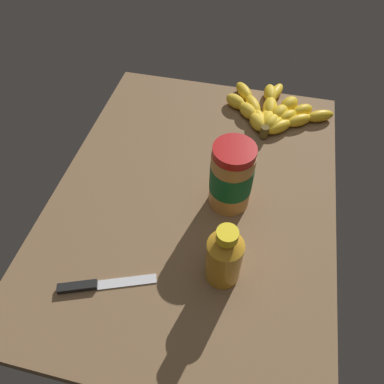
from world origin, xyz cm
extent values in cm
cube|color=brown|center=(0.00, 0.00, -1.95)|extent=(80.18, 59.79, 3.90)
ellipsoid|color=yellow|center=(-24.27, 15.94, 1.48)|extent=(7.14, 7.46, 2.96)
ellipsoid|color=yellow|center=(-27.88, 20.58, 1.48)|extent=(6.56, 7.78, 2.96)
ellipsoid|color=yellow|center=(-30.79, 25.69, 1.48)|extent=(5.85, 7.93, 2.96)
ellipsoid|color=yellow|center=(-24.57, 14.76, 1.62)|extent=(6.82, 5.99, 3.24)
ellipsoid|color=yellow|center=(-28.38, 17.69, 1.62)|extent=(6.64, 6.45, 3.24)
ellipsoid|color=yellow|center=(-31.65, 21.21, 1.62)|extent=(6.27, 6.74, 3.24)
ellipsoid|color=yellow|center=(-24.88, 13.89, 1.84)|extent=(6.66, 5.37, 3.68)
ellipsoid|color=yellow|center=(-29.16, 15.62, 1.84)|extent=(6.79, 5.78, 3.68)
ellipsoid|color=yellow|center=(-33.23, 17.79, 1.84)|extent=(6.85, 6.12, 3.68)
ellipsoid|color=yellow|center=(-25.61, 13.03, 1.66)|extent=(7.38, 3.95, 3.32)
ellipsoid|color=yellow|center=(-31.29, 13.18, 1.66)|extent=(7.24, 3.60, 3.32)
ellipsoid|color=yellow|center=(-36.93, 12.58, 1.66)|extent=(7.57, 4.48, 3.32)
ellipsoid|color=yellow|center=(-25.91, 12.43, 1.40)|extent=(7.94, 3.15, 2.80)
ellipsoid|color=yellow|center=(-32.14, 12.68, 1.40)|extent=(8.11, 3.75, 2.80)
ellipsoid|color=yellow|center=(-38.24, 13.97, 1.40)|extent=(8.30, 4.94, 2.80)
ellipsoid|color=yellow|center=(-25.58, 11.08, 1.55)|extent=(8.28, 5.54, 3.10)
ellipsoid|color=yellow|center=(-31.21, 8.63, 1.55)|extent=(8.25, 6.24, 3.10)
ellipsoid|color=yellow|center=(-36.50, 5.53, 1.55)|extent=(8.10, 6.85, 3.10)
ellipsoid|color=yellow|center=(-24.61, 10.58, 1.70)|extent=(6.91, 6.06, 3.40)
ellipsoid|color=yellow|center=(-28.40, 7.65, 1.70)|extent=(6.70, 6.61, 3.40)
ellipsoid|color=yellow|center=(-31.50, 4.01, 1.70)|extent=(6.21, 6.89, 3.40)
cylinder|color=brown|center=(-21.29, 12.64, 1.80)|extent=(2.00, 2.00, 3.00)
cylinder|color=#BF8442|center=(0.17, 7.51, 6.92)|extent=(8.47, 8.47, 13.83)
cylinder|color=#0F592D|center=(0.17, 7.51, 7.61)|extent=(8.64, 8.64, 6.22)
cylinder|color=#B71414|center=(0.17, 7.51, 14.70)|extent=(8.25, 8.25, 1.74)
cylinder|color=gold|center=(17.08, 9.19, 5.19)|extent=(6.30, 6.30, 10.38)
cone|color=gold|center=(17.08, 9.19, 11.39)|extent=(6.30, 6.30, 2.02)
cylinder|color=yellow|center=(17.08, 9.19, 13.36)|extent=(3.61, 3.61, 1.93)
cube|color=silver|center=(22.63, -7.27, 0.30)|extent=(5.43, 10.58, 0.50)
cube|color=black|center=(25.73, -15.52, 0.60)|extent=(3.96, 7.12, 1.20)
camera|label=1|loc=(48.05, 10.74, 62.54)|focal=34.43mm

